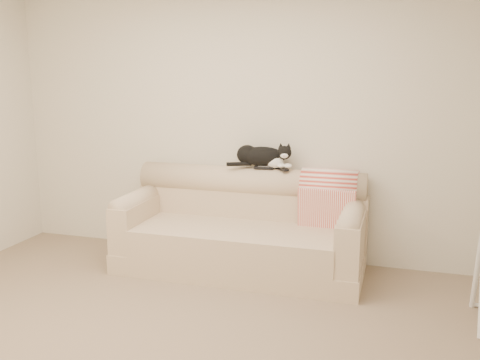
# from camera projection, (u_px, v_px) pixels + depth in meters

# --- Properties ---
(ground_plane) EXTENTS (5.00, 5.00, 0.00)m
(ground_plane) POSITION_uv_depth(u_px,v_px,m) (175.00, 354.00, 3.44)
(ground_plane) COLOR #7E6A58
(ground_plane) RESTS_ON ground
(room_shell) EXTENTS (5.04, 4.04, 2.60)m
(room_shell) POSITION_uv_depth(u_px,v_px,m) (169.00, 116.00, 3.13)
(room_shell) COLOR beige
(room_shell) RESTS_ON ground
(sofa) EXTENTS (2.20, 0.93, 0.90)m
(sofa) POSITION_uv_depth(u_px,v_px,m) (242.00, 231.00, 4.89)
(sofa) COLOR tan
(sofa) RESTS_ON ground
(remote_a) EXTENTS (0.18, 0.06, 0.03)m
(remote_a) POSITION_uv_depth(u_px,v_px,m) (264.00, 167.00, 4.94)
(remote_a) COLOR black
(remote_a) RESTS_ON sofa
(remote_b) EXTENTS (0.15, 0.16, 0.02)m
(remote_b) POSITION_uv_depth(u_px,v_px,m) (282.00, 169.00, 4.89)
(remote_b) COLOR black
(remote_b) RESTS_ON sofa
(tuxedo_cat) EXTENTS (0.61, 0.27, 0.24)m
(tuxedo_cat) POSITION_uv_depth(u_px,v_px,m) (262.00, 156.00, 4.95)
(tuxedo_cat) COLOR black
(tuxedo_cat) RESTS_ON sofa
(throw_blanket) EXTENTS (0.50, 0.38, 0.58)m
(throw_blanket) POSITION_uv_depth(u_px,v_px,m) (329.00, 191.00, 4.81)
(throw_blanket) COLOR red
(throw_blanket) RESTS_ON sofa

